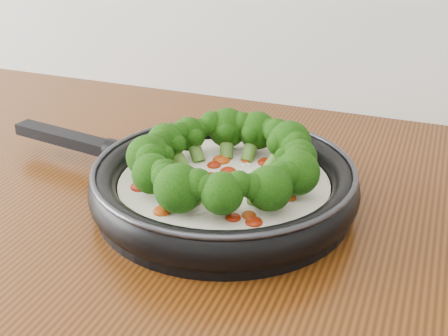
% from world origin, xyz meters
% --- Properties ---
extents(skillet, '(0.52, 0.37, 0.09)m').
position_xyz_m(skillet, '(-0.09, 1.12, 0.94)').
color(skillet, black).
rests_on(skillet, counter).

